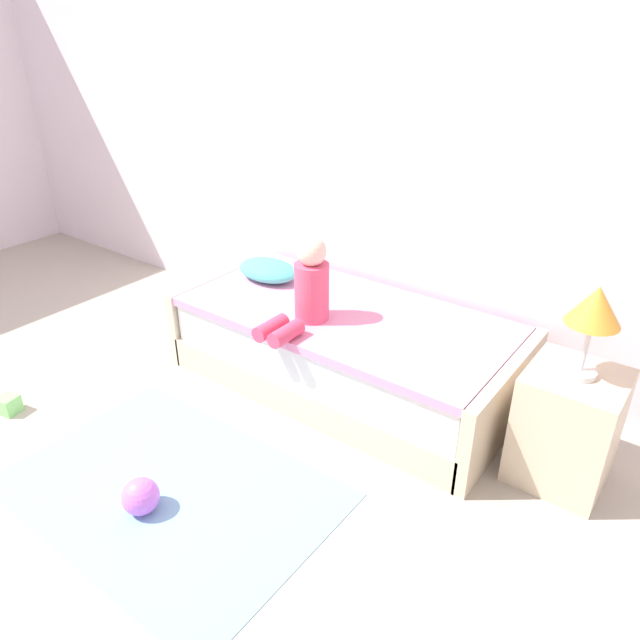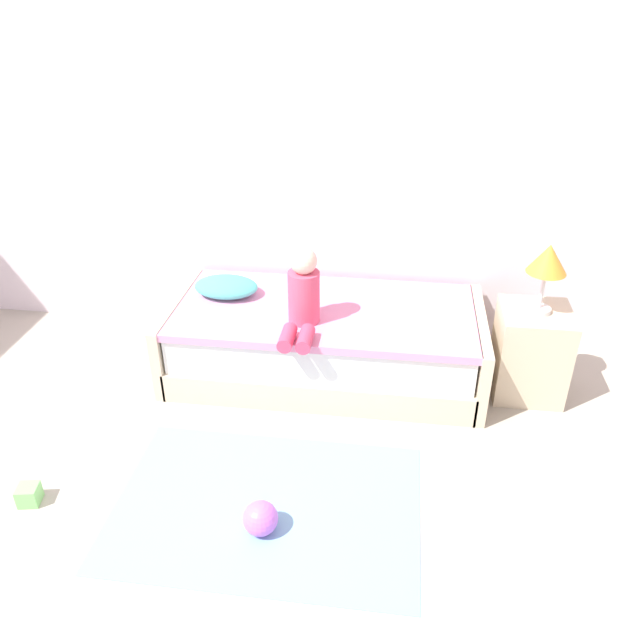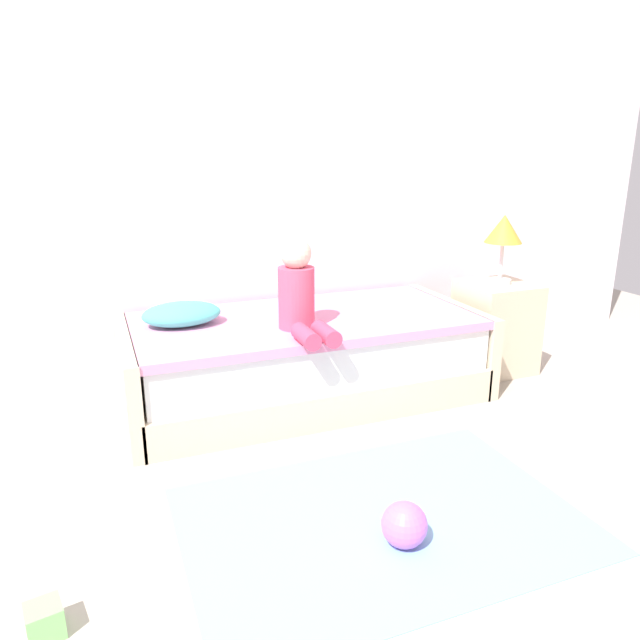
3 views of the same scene
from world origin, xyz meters
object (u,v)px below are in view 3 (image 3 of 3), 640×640
at_px(child_figure, 299,294).
at_px(toy_block, 45,621).
at_px(bed, 305,357).
at_px(table_lamp, 504,232).
at_px(pillow, 182,314).
at_px(nightstand, 495,327).
at_px(toy_ball, 404,525).

distance_m(child_figure, toy_block, 1.88).
relative_size(bed, table_lamp, 4.69).
bearing_deg(toy_block, child_figure, 43.49).
distance_m(pillow, toy_block, 1.76).
relative_size(nightstand, pillow, 1.36).
bearing_deg(bed, toy_ball, -95.27).
distance_m(nightstand, child_figure, 1.53).
relative_size(child_figure, toy_block, 4.77).
bearing_deg(bed, table_lamp, -2.09).
bearing_deg(table_lamp, pillow, 175.83).
height_order(bed, table_lamp, table_lamp).
bearing_deg(toy_ball, pillow, 109.73).
relative_size(bed, child_figure, 4.14).
height_order(table_lamp, pillow, table_lamp).
height_order(pillow, toy_block, pillow).
relative_size(pillow, toy_block, 4.11).
bearing_deg(pillow, nightstand, -4.17).
distance_m(nightstand, pillow, 2.07).
height_order(table_lamp, toy_block, table_lamp).
height_order(toy_ball, toy_block, toy_ball).
bearing_deg(child_figure, toy_block, -136.51).
xyz_separation_m(pillow, toy_ball, (0.56, -1.57, -0.48)).
distance_m(bed, child_figure, 0.52).
height_order(bed, pillow, pillow).
relative_size(table_lamp, child_figure, 0.88).
bearing_deg(toy_block, toy_ball, -1.30).
height_order(nightstand, toy_block, nightstand).
bearing_deg(toy_ball, table_lamp, 43.70).
bearing_deg(toy_block, pillow, 65.83).
bearing_deg(bed, toy_block, -133.97).
bearing_deg(table_lamp, bed, 177.91).
bearing_deg(toy_ball, toy_block, 178.70).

